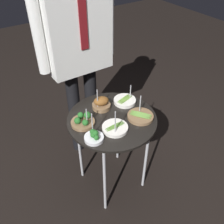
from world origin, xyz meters
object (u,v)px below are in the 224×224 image
serving_cart (112,124)px  bowl_asparagus_front_right (115,128)px  bowl_asparagus_far_rim (140,116)px  bowl_roast_front_left (102,103)px  bowl_broccoli_back_left (83,121)px  bowl_asparagus_mid_left (125,101)px  waiter_figure (77,39)px  bowl_broccoli_near_rim (94,136)px

serving_cart → bowl_asparagus_front_right: size_ratio=3.79×
bowl_asparagus_front_right → bowl_asparagus_far_rim: size_ratio=1.02×
bowl_asparagus_front_right → bowl_roast_front_left: bearing=78.5°
bowl_roast_front_left → bowl_asparagus_far_rim: size_ratio=0.95×
bowl_broccoli_back_left → bowl_asparagus_mid_left: 0.36m
bowl_asparagus_front_right → bowl_asparagus_far_rim: bearing=0.6°
bowl_asparagus_front_right → waiter_figure: (0.07, 0.58, 0.35)m
bowl_broccoli_near_rim → bowl_asparagus_front_right: bearing=1.0°
bowl_asparagus_mid_left → waiter_figure: 0.54m
bowl_broccoli_near_rim → waiter_figure: bearing=69.0°
serving_cart → waiter_figure: (0.03, 0.48, 0.42)m
waiter_figure → serving_cart: bearing=-93.4°
serving_cart → waiter_figure: size_ratio=0.41×
bowl_asparagus_front_right → bowl_asparagus_mid_left: bearing=42.0°
bowl_asparagus_mid_left → bowl_broccoli_back_left: bearing=-173.8°
bowl_roast_front_left → bowl_asparagus_far_rim: bearing=-56.1°
bowl_asparagus_far_rim → waiter_figure: bearing=102.4°
bowl_asparagus_front_right → waiter_figure: bearing=82.8°
serving_cart → bowl_roast_front_left: (0.00, 0.13, 0.09)m
serving_cart → bowl_roast_front_left: bowl_roast_front_left is taller
bowl_asparagus_front_right → bowl_broccoli_near_rim: bearing=-179.0°
bowl_asparagus_front_right → bowl_broccoli_near_rim: bowl_asparagus_front_right is taller
waiter_figure → bowl_broccoli_back_left: bearing=-116.5°
bowl_roast_front_left → bowl_broccoli_back_left: 0.20m
serving_cart → bowl_broccoli_back_left: (-0.18, 0.05, 0.08)m
serving_cart → bowl_asparagus_front_right: (-0.05, -0.10, 0.07)m
bowl_roast_front_left → bowl_asparagus_mid_left: bearing=-12.5°
bowl_asparagus_far_rim → bowl_asparagus_front_right: bearing=-179.4°
bowl_broccoli_back_left → waiter_figure: 0.59m
bowl_roast_front_left → bowl_broccoli_near_rim: (-0.20, -0.23, -0.01)m
serving_cart → bowl_asparagus_far_rim: (0.16, -0.10, 0.07)m
bowl_asparagus_front_right → bowl_broccoli_back_left: (-0.14, 0.16, 0.01)m
bowl_asparagus_far_rim → bowl_asparagus_mid_left: bearing=85.6°
bowl_broccoli_near_rim → bowl_asparagus_mid_left: 0.42m
bowl_broccoli_back_left → serving_cart: bearing=-16.6°
bowl_asparagus_front_right → waiter_figure: waiter_figure is taller
serving_cart → bowl_asparagus_mid_left: (0.17, 0.09, 0.07)m
bowl_roast_front_left → bowl_broccoli_near_rim: size_ratio=0.95×
bowl_broccoli_near_rim → serving_cart: bearing=28.0°
bowl_asparagus_far_rim → bowl_asparagus_mid_left: bowl_asparagus_far_rim is taller
serving_cart → bowl_asparagus_front_right: bearing=-114.1°
bowl_asparagus_far_rim → bowl_broccoli_back_left: 0.37m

